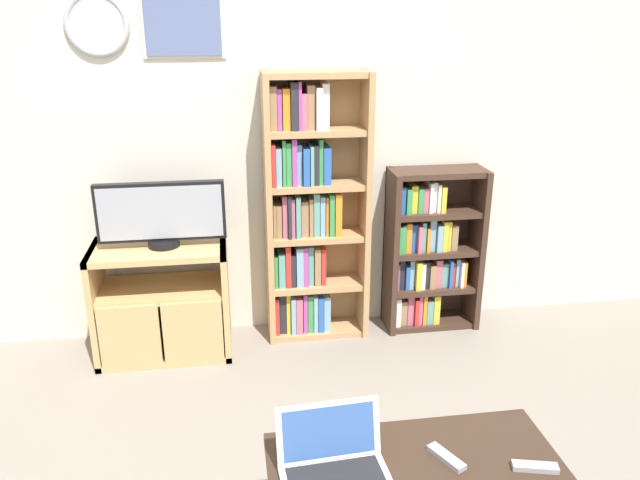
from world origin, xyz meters
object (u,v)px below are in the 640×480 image
at_px(remote_near_laptop, 446,457).
at_px(remote_far_from_laptop, 535,467).
at_px(television, 161,214).
at_px(laptop, 333,459).
at_px(tv_stand, 163,301).
at_px(bookshelf_short, 428,252).
at_px(bookshelf_tall, 309,212).

bearing_deg(remote_near_laptop, remote_far_from_laptop, 135.77).
bearing_deg(remote_far_from_laptop, remote_near_laptop, -93.33).
bearing_deg(television, laptop, -67.80).
xyz_separation_m(laptop, remote_far_from_laptop, (0.71, -0.09, -0.05)).
relative_size(tv_stand, television, 1.08).
bearing_deg(laptop, bookshelf_short, 59.42).
relative_size(bookshelf_tall, bookshelf_short, 1.56).
bearing_deg(remote_far_from_laptop, bookshelf_short, -171.83).
bearing_deg(bookshelf_tall, tv_stand, -171.72).
xyz_separation_m(tv_stand, remote_near_laptop, (1.16, -1.71, 0.10)).
relative_size(bookshelf_tall, laptop, 4.21).
relative_size(bookshelf_tall, remote_far_from_laptop, 9.96).
bearing_deg(bookshelf_tall, bookshelf_short, -0.17).
xyz_separation_m(television, bookshelf_tall, (0.87, 0.13, -0.07)).
relative_size(television, remote_near_laptop, 4.44).
distance_m(tv_stand, remote_near_laptop, 2.07).
height_order(television, laptop, television).
distance_m(television, remote_far_from_laptop, 2.34).
height_order(tv_stand, television, television).
height_order(tv_stand, remote_far_from_laptop, tv_stand).
bearing_deg(bookshelf_tall, laptop, -95.13).
xyz_separation_m(tv_stand, bookshelf_tall, (0.90, 0.13, 0.47)).
height_order(tv_stand, laptop, tv_stand).
relative_size(tv_stand, laptop, 2.00).
xyz_separation_m(laptop, remote_near_laptop, (0.42, 0.00, -0.05)).
height_order(television, remote_near_laptop, television).
xyz_separation_m(tv_stand, remote_far_from_laptop, (1.45, -1.80, 0.10)).
bearing_deg(bookshelf_short, television, -175.68).
height_order(television, bookshelf_tall, bookshelf_tall).
bearing_deg(remote_far_from_laptop, tv_stand, -126.50).
distance_m(bookshelf_short, laptop, 2.07).
relative_size(bookshelf_short, laptop, 2.69).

